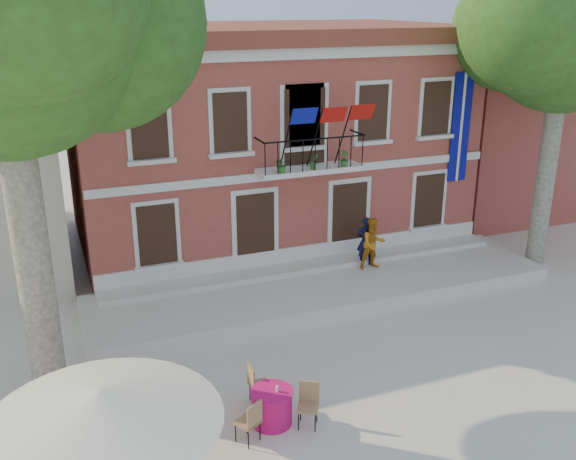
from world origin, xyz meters
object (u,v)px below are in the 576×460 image
at_px(pedestrian_orange, 373,244).
at_px(cafe_table_3, 91,445).
at_px(cafe_table_1, 272,405).
at_px(patio_umbrella, 101,407).
at_px(plane_tree_east, 567,27).
at_px(pedestrian_navy, 366,241).

relative_size(pedestrian_orange, cafe_table_3, 0.84).
bearing_deg(cafe_table_3, cafe_table_1, -1.24).
bearing_deg(patio_umbrella, cafe_table_1, 28.52).
distance_m(plane_tree_east, cafe_table_1, 14.15).
height_order(plane_tree_east, pedestrian_navy, plane_tree_east).
height_order(plane_tree_east, pedestrian_orange, plane_tree_east).
height_order(cafe_table_1, cafe_table_3, same).
xyz_separation_m(plane_tree_east, cafe_table_3, (-14.79, -4.87, -7.11)).
height_order(pedestrian_orange, cafe_table_1, pedestrian_orange).
distance_m(pedestrian_navy, pedestrian_orange, 0.36).
height_order(pedestrian_navy, cafe_table_1, pedestrian_navy).
distance_m(plane_tree_east, pedestrian_orange, 8.60).
bearing_deg(cafe_table_3, patio_umbrella, -85.13).
distance_m(patio_umbrella, cafe_table_3, 2.84).
bearing_deg(pedestrian_navy, cafe_table_3, 50.46).
xyz_separation_m(patio_umbrella, cafe_table_3, (-0.16, 1.94, -2.07)).
distance_m(pedestrian_navy, cafe_table_1, 8.28).
bearing_deg(plane_tree_east, cafe_table_1, -156.18).
xyz_separation_m(cafe_table_1, cafe_table_3, (-3.59, 0.08, -0.01)).
relative_size(plane_tree_east, cafe_table_1, 5.44).
distance_m(plane_tree_east, pedestrian_navy, 8.72).
bearing_deg(pedestrian_orange, plane_tree_east, -5.91).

